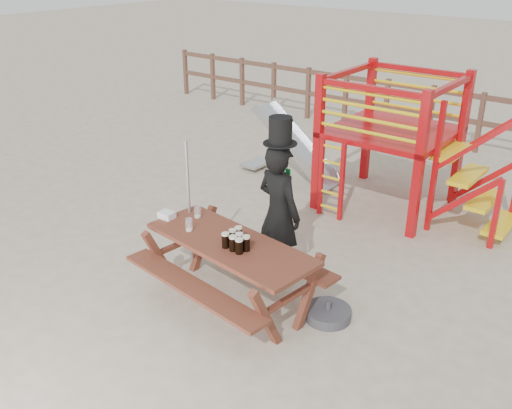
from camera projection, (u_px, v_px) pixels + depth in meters
The scene contains 10 objects.
ground at pixel (229, 300), 6.64m from camera, with size 60.00×60.00×0.00m, color #C0AD95.
back_fence at pixel (455, 112), 11.37m from camera, with size 15.09×0.09×1.20m.
playground_fort at pixel (386, 139), 8.70m from camera, with size 4.71×1.84×2.10m.
picnic_table at pixel (230, 265), 6.40m from camera, with size 2.19×1.63×0.79m.
man_with_hat at pixel (279, 210), 6.74m from camera, with size 0.69×0.52×2.05m.
metal_pole at pixel (189, 208), 6.94m from camera, with size 0.04×0.04×1.71m, color #B2B2B7.
parasol_base at pixel (328, 313), 6.30m from camera, with size 0.52×0.52×0.22m.
paper_bag at pixel (167, 215), 6.81m from camera, with size 0.18×0.14×0.08m, color white.
stout_pints at pixel (236, 240), 6.12m from camera, with size 0.30×0.29×0.17m.
empty_glasses at pixel (193, 218), 6.65m from camera, with size 0.25×0.40×0.15m.
Camera 1 is at (3.68, -4.21, 3.77)m, focal length 40.00 mm.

